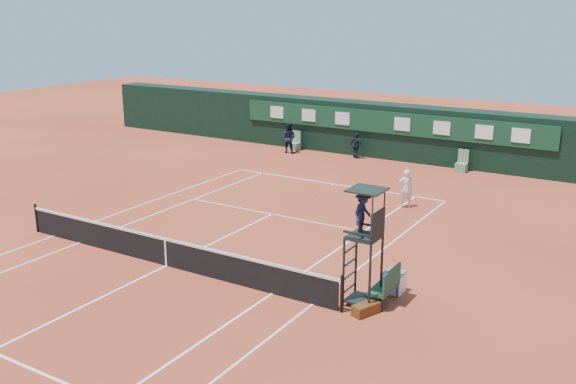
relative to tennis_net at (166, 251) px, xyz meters
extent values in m
plane|color=#B2452A|center=(0.00, 0.00, -0.51)|extent=(90.00, 90.00, 0.00)
cube|color=white|center=(0.00, 11.88, -0.50)|extent=(11.05, 0.08, 0.01)
cube|color=silver|center=(5.49, 0.00, -0.50)|extent=(0.08, 23.85, 0.01)
cube|color=silver|center=(-5.49, 0.00, -0.50)|extent=(0.08, 23.85, 0.01)
cube|color=white|center=(4.12, 0.00, -0.50)|extent=(0.08, 23.85, 0.01)
cube|color=silver|center=(-4.12, 0.00, -0.50)|extent=(0.08, 23.85, 0.01)
cube|color=silver|center=(0.00, 6.40, -0.50)|extent=(8.31, 0.08, 0.01)
cube|color=white|center=(0.00, 0.00, -0.50)|extent=(0.08, 12.88, 0.01)
cube|color=white|center=(0.00, 11.73, -0.50)|extent=(0.08, 0.30, 0.01)
cube|color=black|center=(0.00, 0.00, -0.06)|extent=(12.60, 0.04, 0.90)
cube|color=white|center=(0.00, 0.00, 0.42)|extent=(12.80, 0.06, 0.08)
cube|color=white|center=(0.00, 0.00, -0.05)|extent=(0.06, 0.05, 0.92)
cylinder|color=black|center=(6.40, 0.00, 0.04)|extent=(0.10, 0.10, 1.10)
cylinder|color=black|center=(-6.40, 0.00, 0.04)|extent=(0.10, 0.10, 1.10)
cube|color=black|center=(0.00, 18.75, 0.99)|extent=(40.00, 1.50, 3.00)
cube|color=#103C23|center=(0.00, 17.94, 1.59)|extent=(18.00, 0.10, 1.20)
cube|color=silver|center=(-7.00, 17.87, 1.59)|extent=(0.90, 0.04, 0.70)
cube|color=white|center=(-4.80, 17.87, 1.59)|extent=(0.90, 0.04, 0.70)
cube|color=white|center=(-2.60, 17.87, 1.59)|extent=(0.90, 0.04, 0.70)
cube|color=white|center=(1.00, 17.87, 1.59)|extent=(0.90, 0.04, 0.70)
cube|color=silver|center=(3.20, 17.87, 1.59)|extent=(0.90, 0.04, 0.70)
cube|color=white|center=(5.40, 17.87, 1.59)|extent=(0.90, 0.04, 0.70)
cube|color=white|center=(7.20, 17.87, 1.59)|extent=(0.90, 0.04, 0.70)
cube|color=#5A8962|center=(-5.50, 17.45, -0.28)|extent=(0.55, 0.50, 0.46)
cube|color=#629570|center=(-5.50, 17.67, 0.29)|extent=(0.55, 0.06, 0.70)
cube|color=#5B8C63|center=(4.50, 17.45, -0.28)|extent=(0.55, 0.50, 0.46)
cube|color=#5C8D67|center=(4.50, 17.67, 0.29)|extent=(0.55, 0.06, 0.70)
cylinder|color=black|center=(6.26, 0.35, 0.49)|extent=(0.07, 0.07, 2.00)
cylinder|color=black|center=(6.26, 1.15, 0.49)|extent=(0.07, 0.07, 2.00)
cylinder|color=black|center=(7.06, 0.35, 0.49)|extent=(0.07, 0.07, 2.00)
cylinder|color=black|center=(7.06, 1.15, 0.49)|extent=(0.07, 0.07, 2.00)
cube|color=black|center=(6.66, 0.75, 1.53)|extent=(0.85, 0.85, 0.08)
cube|color=black|center=(7.06, 0.75, 1.94)|extent=(0.06, 0.85, 0.80)
cube|color=black|center=(6.66, 0.33, 1.74)|extent=(0.85, 0.05, 0.06)
cube|color=black|center=(6.66, 1.17, 1.74)|extent=(0.85, 0.05, 0.06)
cylinder|color=black|center=(7.06, 0.35, 2.39)|extent=(0.04, 0.04, 1.00)
cylinder|color=black|center=(7.06, 1.15, 2.39)|extent=(0.04, 0.04, 1.00)
cube|color=black|center=(6.71, 0.75, 2.89)|extent=(0.95, 0.95, 0.04)
cube|color=black|center=(6.66, 0.75, -0.36)|extent=(0.80, 0.80, 0.05)
cube|color=black|center=(6.26, 0.75, -0.11)|extent=(0.04, 0.80, 0.04)
cube|color=black|center=(6.26, 0.75, 0.29)|extent=(0.04, 0.80, 0.04)
cube|color=black|center=(6.26, 0.75, 0.69)|extent=(0.04, 0.80, 0.04)
cube|color=black|center=(6.26, 0.75, 1.09)|extent=(0.04, 0.80, 0.04)
imported|color=#1B1E37|center=(6.61, 0.75, 2.21)|extent=(0.47, 0.82, 1.28)
cube|color=#183C24|center=(7.14, 1.14, -0.06)|extent=(0.55, 1.20, 0.08)
cube|color=#1A412E|center=(7.39, 1.14, 0.29)|extent=(0.06, 1.20, 0.60)
cylinder|color=black|center=(6.92, 0.59, -0.30)|extent=(0.04, 0.04, 0.41)
cylinder|color=black|center=(7.36, 0.59, -0.30)|extent=(0.04, 0.04, 0.41)
cylinder|color=black|center=(6.92, 1.69, -0.30)|extent=(0.04, 0.04, 0.41)
cylinder|color=black|center=(7.36, 1.69, -0.30)|extent=(0.04, 0.04, 0.41)
cube|color=black|center=(7.03, 0.24, -0.36)|extent=(0.63, 0.89, 0.30)
cube|color=silver|center=(7.13, 2.02, -0.21)|extent=(0.55, 0.55, 0.60)
cube|color=#5B8C64|center=(7.13, 2.02, 0.11)|extent=(0.57, 0.57, 0.05)
sphere|color=#D6ED37|center=(0.10, 9.90, -0.48)|extent=(0.06, 0.06, 0.06)
imported|color=silver|center=(4.27, 10.20, 0.31)|extent=(0.72, 0.66, 1.65)
imported|color=black|center=(-5.46, 16.70, 0.38)|extent=(0.95, 0.79, 1.79)
imported|color=black|center=(-1.51, 17.50, 0.21)|extent=(0.90, 0.56, 1.43)
camera|label=1|loc=(13.55, -14.60, 7.61)|focal=40.00mm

